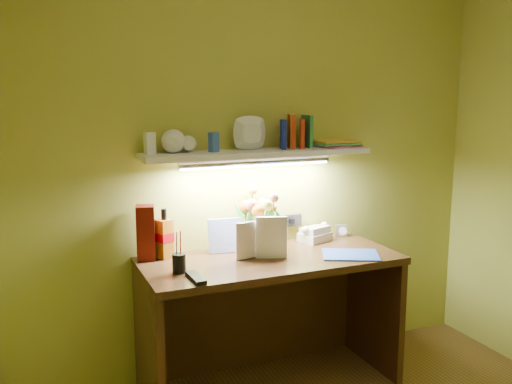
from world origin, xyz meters
The scene contains 13 objects.
desk centered at (0.00, 1.20, 0.38)m, with size 1.40×0.60×0.75m, color black.
flower_bouquet centered at (0.01, 1.37, 0.93)m, with size 0.22×0.22×0.36m, color #070D3C, non-canonical shape.
telephone centered at (0.38, 1.40, 0.80)m, with size 0.18×0.13×0.11m, color beige, non-canonical shape.
desk_clock centered at (0.59, 1.44, 0.79)m, with size 0.07×0.04×0.07m, color #B8BABD.
whisky_bottle centered at (-0.53, 1.41, 0.89)m, with size 0.07×0.07×0.27m, color #9F5B11, non-canonical shape.
whisky_box centered at (-0.63, 1.42, 0.90)m, with size 0.09×0.09×0.29m, color #550E06.
pen_cup centered at (-0.53, 1.14, 0.83)m, with size 0.07×0.07×0.16m, color black.
art_card centered at (-0.19, 1.40, 0.84)m, with size 0.19×0.04×0.19m, color white, non-canonical shape.
tv_remote centered at (-0.48, 1.00, 0.76)m, with size 0.05×0.18×0.02m, color black.
blue_folder centered at (0.42, 1.06, 0.75)m, with size 0.30×0.22×0.01m, color blue.
desk_book_a centered at (-0.19, 1.22, 0.85)m, with size 0.15×0.02×0.20m, color beige.
desk_book_b centered at (-0.08, 1.21, 0.87)m, with size 0.17×0.02×0.23m, color white.
wall_shelf centered at (0.01, 1.38, 1.33)m, with size 1.31×0.27×0.23m.
Camera 1 is at (-1.23, -1.51, 1.65)m, focal length 40.00 mm.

